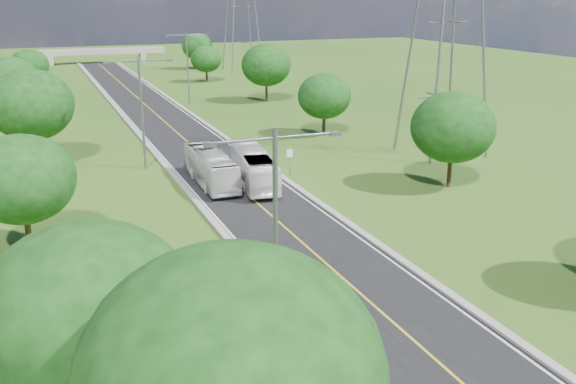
# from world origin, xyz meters

# --- Properties ---
(ground) EXTENTS (260.00, 260.00, 0.00)m
(ground) POSITION_xyz_m (0.00, 60.00, 0.00)
(ground) COLOR #2B5116
(ground) RESTS_ON ground
(road) EXTENTS (8.00, 150.00, 0.06)m
(road) POSITION_xyz_m (0.00, 66.00, 0.03)
(road) COLOR black
(road) RESTS_ON ground
(curb_left) EXTENTS (0.50, 150.00, 0.22)m
(curb_left) POSITION_xyz_m (-4.25, 66.00, 0.11)
(curb_left) COLOR gray
(curb_left) RESTS_ON ground
(curb_right) EXTENTS (0.50, 150.00, 0.22)m
(curb_right) POSITION_xyz_m (4.25, 66.00, 0.11)
(curb_right) COLOR gray
(curb_right) RESTS_ON ground
(speed_limit_sign) EXTENTS (0.55, 0.09, 2.40)m
(speed_limit_sign) POSITION_xyz_m (5.20, 37.98, 1.60)
(speed_limit_sign) COLOR slate
(speed_limit_sign) RESTS_ON ground
(overpass) EXTENTS (30.00, 3.00, 3.20)m
(overpass) POSITION_xyz_m (0.00, 140.00, 2.41)
(overpass) COLOR gray
(overpass) RESTS_ON ground
(streetlight_near_left) EXTENTS (5.90, 0.25, 10.00)m
(streetlight_near_left) POSITION_xyz_m (-6.00, 12.00, 5.94)
(streetlight_near_left) COLOR slate
(streetlight_near_left) RESTS_ON ground
(streetlight_mid_left) EXTENTS (5.90, 0.25, 10.00)m
(streetlight_mid_left) POSITION_xyz_m (-6.00, 45.00, 5.94)
(streetlight_mid_left) COLOR slate
(streetlight_mid_left) RESTS_ON ground
(streetlight_far_right) EXTENTS (5.90, 0.25, 10.00)m
(streetlight_far_right) POSITION_xyz_m (6.00, 78.00, 5.94)
(streetlight_far_right) COLOR slate
(streetlight_far_right) RESTS_ON ground
(power_tower_near) EXTENTS (9.00, 6.40, 28.00)m
(power_tower_near) POSITION_xyz_m (22.00, 40.00, 14.01)
(power_tower_near) COLOR slate
(power_tower_near) RESTS_ON ground
(tree_la) EXTENTS (7.14, 7.14, 8.30)m
(tree_la) POSITION_xyz_m (-14.00, 8.00, 5.27)
(tree_la) COLOR black
(tree_la) RESTS_ON ground
(tree_lb) EXTENTS (6.30, 6.30, 7.33)m
(tree_lb) POSITION_xyz_m (-16.00, 28.00, 4.64)
(tree_lb) COLOR black
(tree_lb) RESTS_ON ground
(tree_lc) EXTENTS (7.56, 7.56, 8.79)m
(tree_lc) POSITION_xyz_m (-15.00, 50.00, 5.58)
(tree_lc) COLOR black
(tree_lc) RESTS_ON ground
(tree_ld) EXTENTS (6.72, 6.72, 7.82)m
(tree_ld) POSITION_xyz_m (-17.00, 74.00, 4.95)
(tree_ld) COLOR black
(tree_ld) RESTS_ON ground
(tree_le) EXTENTS (5.88, 5.88, 6.84)m
(tree_le) POSITION_xyz_m (-14.50, 98.00, 4.33)
(tree_le) COLOR black
(tree_le) RESTS_ON ground
(tree_lf) EXTENTS (7.98, 7.98, 9.28)m
(tree_lf) POSITION_xyz_m (-11.00, 2.00, 5.89)
(tree_lf) COLOR black
(tree_lf) RESTS_ON ground
(tree_rb) EXTENTS (6.72, 6.72, 7.82)m
(tree_rb) POSITION_xyz_m (16.00, 30.00, 4.95)
(tree_rb) COLOR black
(tree_rb) RESTS_ON ground
(tree_rc) EXTENTS (5.88, 5.88, 6.84)m
(tree_rc) POSITION_xyz_m (15.00, 52.00, 4.33)
(tree_rc) COLOR black
(tree_rc) RESTS_ON ground
(tree_rd) EXTENTS (7.14, 7.14, 8.30)m
(tree_rd) POSITION_xyz_m (17.00, 76.00, 5.27)
(tree_rd) COLOR black
(tree_rd) RESTS_ON ground
(tree_re) EXTENTS (5.46, 5.46, 6.35)m
(tree_re) POSITION_xyz_m (14.50, 100.00, 4.02)
(tree_re) COLOR black
(tree_re) RESTS_ON ground
(tree_rf) EXTENTS (6.30, 6.30, 7.33)m
(tree_rf) POSITION_xyz_m (18.00, 120.00, 4.64)
(tree_rf) COLOR black
(tree_rf) RESTS_ON ground
(bus_outbound) EXTENTS (3.91, 10.44, 2.84)m
(bus_outbound) POSITION_xyz_m (1.38, 36.33, 1.48)
(bus_outbound) COLOR white
(bus_outbound) RESTS_ON road
(bus_inbound) EXTENTS (2.50, 10.04, 2.79)m
(bus_inbound) POSITION_xyz_m (-1.87, 37.93, 1.45)
(bus_inbound) COLOR silver
(bus_inbound) RESTS_ON road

